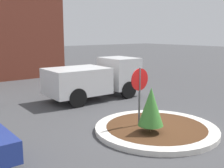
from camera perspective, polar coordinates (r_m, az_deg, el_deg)
name	(u,v)px	position (r m, az deg, el deg)	size (l,w,h in m)	color
ground_plane	(156,131)	(10.35, 8.91, -9.44)	(120.00, 120.00, 0.00)	#474749
traffic_island	(156,129)	(10.32, 8.92, -8.97)	(4.38, 4.38, 0.18)	silver
stop_sign	(140,87)	(10.01, 5.62, -0.59)	(0.79, 0.07, 2.28)	#4C4C51
island_shrub	(151,107)	(9.44, 7.91, -4.57)	(0.86, 0.86, 1.54)	brown
utility_truck	(95,78)	(14.89, -3.55, 1.19)	(5.12, 2.42, 2.12)	silver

